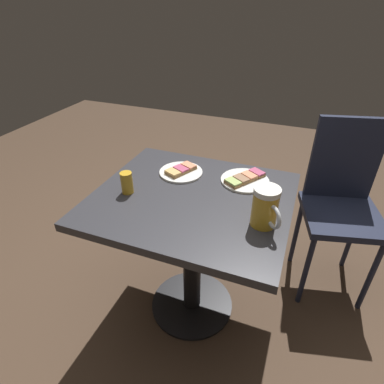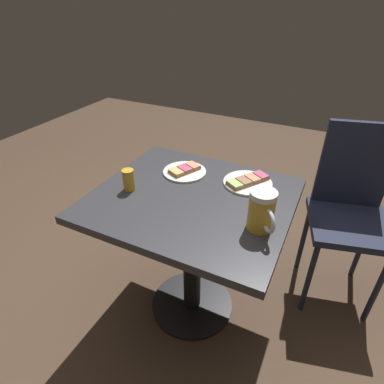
{
  "view_description": "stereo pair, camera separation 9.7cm",
  "coord_description": "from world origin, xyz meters",
  "px_view_note": "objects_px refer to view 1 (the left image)",
  "views": [
    {
      "loc": [
        0.41,
        -1.06,
        1.46
      ],
      "look_at": [
        0.0,
        0.0,
        0.74
      ],
      "focal_mm": 29.4,
      "sensor_mm": 36.0,
      "label": 1
    },
    {
      "loc": [
        0.5,
        -1.02,
        1.46
      ],
      "look_at": [
        0.0,
        0.0,
        0.74
      ],
      "focal_mm": 29.4,
      "sensor_mm": 36.0,
      "label": 2
    }
  ],
  "objects_px": {
    "plate_near": "(181,171)",
    "plate_far": "(245,179)",
    "beer_mug": "(266,207)",
    "cafe_chair": "(341,198)",
    "beer_glass_small": "(127,183)"
  },
  "relations": [
    {
      "from": "plate_near",
      "to": "beer_glass_small",
      "type": "relative_size",
      "value": 2.15
    },
    {
      "from": "plate_near",
      "to": "beer_glass_small",
      "type": "xyz_separation_m",
      "value": [
        -0.15,
        -0.24,
        0.04
      ]
    },
    {
      "from": "plate_near",
      "to": "beer_glass_small",
      "type": "distance_m",
      "value": 0.29
    },
    {
      "from": "plate_near",
      "to": "plate_far",
      "type": "distance_m",
      "value": 0.31
    },
    {
      "from": "plate_far",
      "to": "plate_near",
      "type": "bearing_deg",
      "value": -173.6
    },
    {
      "from": "plate_near",
      "to": "beer_glass_small",
      "type": "bearing_deg",
      "value": -121.74
    },
    {
      "from": "plate_near",
      "to": "plate_far",
      "type": "bearing_deg",
      "value": 6.4
    },
    {
      "from": "beer_mug",
      "to": "beer_glass_small",
      "type": "height_order",
      "value": "beer_mug"
    },
    {
      "from": "beer_mug",
      "to": "cafe_chair",
      "type": "height_order",
      "value": "cafe_chair"
    },
    {
      "from": "plate_far",
      "to": "beer_mug",
      "type": "bearing_deg",
      "value": -64.61
    },
    {
      "from": "plate_near",
      "to": "beer_mug",
      "type": "height_order",
      "value": "beer_mug"
    },
    {
      "from": "plate_far",
      "to": "cafe_chair",
      "type": "relative_size",
      "value": 0.23
    },
    {
      "from": "cafe_chair",
      "to": "plate_far",
      "type": "bearing_deg",
      "value": 18.58
    },
    {
      "from": "beer_mug",
      "to": "cafe_chair",
      "type": "relative_size",
      "value": 0.17
    },
    {
      "from": "plate_near",
      "to": "beer_mug",
      "type": "relative_size",
      "value": 1.32
    }
  ]
}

